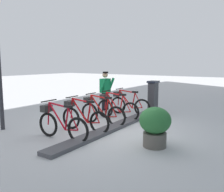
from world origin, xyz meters
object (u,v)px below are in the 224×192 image
payment_kiosk (153,96)px  bike_docked_2 (101,112)px  bike_docked_4 (60,123)px  bike_docked_3 (83,117)px  planter_bush (155,125)px  bike_docked_1 (116,107)px  bike_docked_0 (128,104)px  worker_near_rack (105,90)px

payment_kiosk → bike_docked_2: payment_kiosk is taller
payment_kiosk → bike_docked_4: payment_kiosk is taller
payment_kiosk → bike_docked_2: 2.94m
payment_kiosk → bike_docked_3: payment_kiosk is taller
payment_kiosk → bike_docked_2: bearing=78.7°
bike_docked_2 → planter_bush: bearing=157.3°
planter_bush → bike_docked_1: bearing=-39.0°
bike_docked_0 → bike_docked_2: 1.81m
bike_docked_4 → planter_bush: bearing=-159.9°
payment_kiosk → worker_near_rack: worker_near_rack is taller
payment_kiosk → bike_docked_3: bearing=81.4°
bike_docked_2 → worker_near_rack: (0.99, -1.69, 0.48)m
bike_docked_0 → bike_docked_1: bearing=90.0°
bike_docked_1 → planter_bush: bike_docked_1 is taller
bike_docked_0 → bike_docked_3: 2.72m
bike_docked_3 → bike_docked_4: bearing=90.0°
bike_docked_3 → planter_bush: (-2.31, 0.06, 0.11)m
bike_docked_0 → worker_near_rack: 1.11m
bike_docked_3 → payment_kiosk: bearing=-98.6°
bike_docked_1 → bike_docked_2: size_ratio=1.00×
bike_docked_0 → planter_bush: (-2.31, 2.78, 0.11)m
payment_kiosk → bike_docked_1: payment_kiosk is taller
bike_docked_2 → worker_near_rack: 2.02m
bike_docked_0 → bike_docked_3: size_ratio=1.00×
bike_docked_4 → worker_near_rack: (0.99, -3.50, 0.48)m
planter_bush → bike_docked_4: bearing=20.1°
bike_docked_4 → planter_bush: 2.46m
bike_docked_1 → planter_bush: bearing=141.0°
planter_bush → payment_kiosk: bearing=-65.7°
bike_docked_0 → bike_docked_2: bearing=90.0°
worker_near_rack → payment_kiosk: bearing=-142.9°
bike_docked_3 → bike_docked_2: bearing=-90.0°
bike_docked_1 → bike_docked_3: size_ratio=1.00×
bike_docked_1 → bike_docked_2: bearing=90.0°
planter_bush → bike_docked_0: bearing=-50.3°
bike_docked_3 → planter_bush: bike_docked_3 is taller
bike_docked_2 → planter_bush: 2.50m
bike_docked_0 → bike_docked_3: bearing=90.0°
bike_docked_3 → bike_docked_4: size_ratio=1.00×
payment_kiosk → worker_near_rack: (1.56, 1.18, 0.24)m
bike_docked_2 → bike_docked_4: same height
bike_docked_1 → worker_near_rack: (0.99, -0.78, 0.48)m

